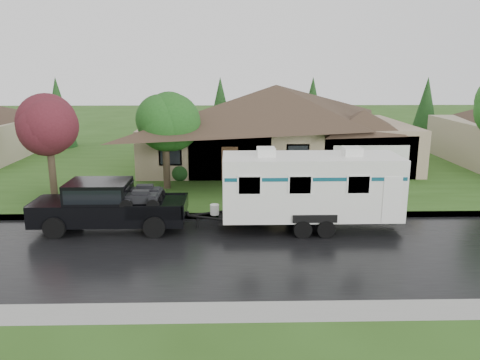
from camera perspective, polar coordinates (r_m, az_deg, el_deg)
name	(u,v)px	position (r m, az deg, el deg)	size (l,w,h in m)	color
ground	(259,233)	(20.14, 2.39, -6.51)	(140.00, 140.00, 0.00)	#2A4D18
road	(263,251)	(18.28, 2.80, -8.64)	(140.00, 8.00, 0.01)	black
curb	(256,215)	(22.24, 2.02, -4.34)	(140.00, 0.50, 0.15)	gray
lawn	(246,162)	(34.58, 0.78, 2.16)	(140.00, 26.00, 0.15)	#2A4D18
house_main	(280,116)	(33.07, 4.89, 7.75)	(19.44, 10.80, 6.90)	gray
tree_left_green	(165,121)	(26.55, -9.15, 7.07)	(3.34, 3.34, 5.53)	#382B1E
tree_red	(48,128)	(26.77, -22.35, 5.91)	(3.19, 3.19, 5.29)	#382B1E
shrub_row	(282,171)	(29.05, 5.16, 1.06)	(13.60, 1.00, 1.00)	#143814
pickup_truck	(107,204)	(21.05, -15.90, -2.81)	(6.50, 2.47, 2.17)	black
travel_trailer	(310,186)	(20.49, 8.58, -0.72)	(8.01, 2.82, 3.59)	white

